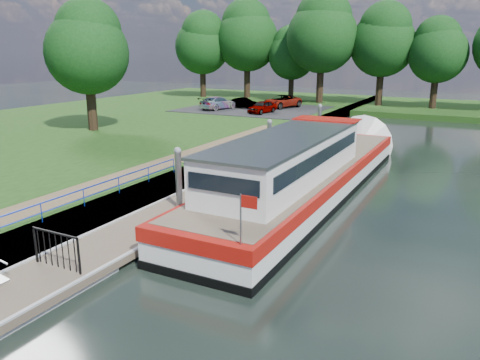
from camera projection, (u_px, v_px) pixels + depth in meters
The scene contains 15 objects.
riverbank at pixel (21, 143), 32.91m from camera, with size 32.00×90.00×0.78m, color #1A3D11.
bank_edge at pixel (209, 168), 26.01m from camera, with size 1.10×90.00×0.78m, color #473D2D.
footpath at pixel (91, 188), 20.74m from camera, with size 1.60×40.00×0.05m, color brown.
carpark at pixel (253, 109), 49.32m from camera, with size 14.00×12.00×0.06m, color black.
blue_fence at pixel (16, 216), 15.60m from camera, with size 0.04×18.04×0.72m.
pontoon at pixel (232, 186), 23.21m from camera, with size 2.50×30.00×0.56m.
mooring_piles at pixel (232, 165), 22.92m from camera, with size 0.30×27.30×3.55m.
gate_panel at pixel (56, 245), 13.73m from camera, with size 1.85×0.05×1.15m.
barge at pixel (310, 171), 22.47m from camera, with size 4.36×21.15×4.78m.
horizon_trees at pixel (371, 39), 52.36m from camera, with size 54.38×10.03×12.87m.
bank_tree_a at pixel (88, 46), 34.60m from camera, with size 6.12×6.12×9.72m.
car_a at pixel (262, 107), 45.55m from camera, with size 1.43×3.56×1.21m, color #999999.
car_b at pixel (244, 103), 49.51m from camera, with size 1.14×3.28×1.08m, color #999999.
car_c at pixel (218, 103), 48.64m from camera, with size 1.84×4.51×1.31m, color #999999.
car_d at pixel (281, 101), 49.87m from camera, with size 2.19×4.74×1.32m, color #999999.
Camera 1 is at (10.70, -6.57, 6.62)m, focal length 35.00 mm.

